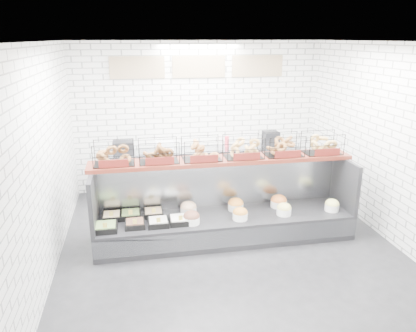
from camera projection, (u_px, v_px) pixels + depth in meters
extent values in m
plane|color=black|center=(229.00, 247.00, 6.18)|extent=(5.50, 5.50, 0.00)
cube|color=white|center=(199.00, 117.00, 8.30)|extent=(5.00, 0.02, 3.00)
cube|color=white|center=(45.00, 162.00, 5.28)|extent=(0.02, 5.50, 3.00)
cube|color=white|center=(390.00, 144.00, 6.17)|extent=(0.02, 5.50, 3.00)
cube|color=white|center=(233.00, 41.00, 5.27)|extent=(5.00, 5.50, 0.02)
cube|color=tan|center=(137.00, 68.00, 7.76)|extent=(1.05, 0.03, 0.42)
cube|color=tan|center=(199.00, 67.00, 7.97)|extent=(1.05, 0.03, 0.42)
cube|color=tan|center=(257.00, 66.00, 8.18)|extent=(1.05, 0.03, 0.42)
cube|color=black|center=(225.00, 226.00, 6.40)|extent=(4.00, 0.90, 0.40)
cube|color=#93969B|center=(232.00, 238.00, 5.99)|extent=(4.00, 0.03, 0.28)
cube|color=#93969B|center=(220.00, 182.00, 6.60)|extent=(4.00, 0.08, 0.80)
cube|color=black|center=(93.00, 200.00, 5.87)|extent=(0.06, 0.90, 0.80)
cube|color=black|center=(344.00, 183.00, 6.57)|extent=(0.06, 0.90, 0.80)
cube|color=black|center=(106.00, 228.00, 5.82)|extent=(0.33, 0.33, 0.08)
cube|color=#6D914A|center=(106.00, 225.00, 5.81)|extent=(0.28, 0.28, 0.04)
cube|color=gold|center=(105.00, 225.00, 5.69)|extent=(0.06, 0.01, 0.08)
cube|color=black|center=(112.00, 217.00, 6.18)|extent=(0.28, 0.28, 0.08)
cube|color=#DABF86|center=(112.00, 215.00, 6.17)|extent=(0.24, 0.24, 0.04)
cube|color=gold|center=(111.00, 214.00, 6.06)|extent=(0.06, 0.01, 0.08)
cube|color=black|center=(135.00, 224.00, 5.93)|extent=(0.29, 0.29, 0.08)
cube|color=brown|center=(135.00, 222.00, 5.92)|extent=(0.24, 0.24, 0.04)
cube|color=gold|center=(135.00, 222.00, 5.81)|extent=(0.06, 0.01, 0.08)
cube|color=black|center=(131.00, 215.00, 6.24)|extent=(0.31, 0.31, 0.08)
cube|color=olive|center=(131.00, 213.00, 6.23)|extent=(0.26, 0.26, 0.04)
cube|color=gold|center=(130.00, 212.00, 6.12)|extent=(0.06, 0.01, 0.08)
cube|color=black|center=(158.00, 223.00, 5.98)|extent=(0.30, 0.30, 0.08)
cube|color=silver|center=(158.00, 220.00, 5.97)|extent=(0.26, 0.26, 0.04)
cube|color=gold|center=(159.00, 220.00, 5.85)|extent=(0.06, 0.01, 0.08)
cube|color=black|center=(153.00, 213.00, 6.30)|extent=(0.30, 0.30, 0.08)
cube|color=tan|center=(153.00, 211.00, 6.29)|extent=(0.25, 0.25, 0.04)
cube|color=gold|center=(154.00, 211.00, 6.18)|extent=(0.06, 0.01, 0.08)
cube|color=black|center=(180.00, 220.00, 6.05)|extent=(0.31, 0.31, 0.08)
cube|color=white|center=(180.00, 218.00, 6.04)|extent=(0.27, 0.27, 0.04)
cube|color=gold|center=(181.00, 218.00, 5.92)|extent=(0.06, 0.01, 0.08)
cylinder|color=white|center=(192.00, 220.00, 6.04)|extent=(0.25, 0.25, 0.11)
ellipsoid|color=brown|center=(191.00, 216.00, 6.02)|extent=(0.25, 0.25, 0.17)
cylinder|color=white|center=(189.00, 210.00, 6.37)|extent=(0.26, 0.26, 0.11)
ellipsoid|color=#DDB388|center=(188.00, 207.00, 6.36)|extent=(0.25, 0.25, 0.18)
cylinder|color=white|center=(240.00, 216.00, 6.17)|extent=(0.23, 0.23, 0.11)
ellipsoid|color=#C27929|center=(240.00, 212.00, 6.15)|extent=(0.23, 0.23, 0.16)
cylinder|color=white|center=(236.00, 207.00, 6.51)|extent=(0.25, 0.25, 0.11)
ellipsoid|color=orange|center=(236.00, 203.00, 6.49)|extent=(0.25, 0.25, 0.17)
cylinder|color=white|center=(284.00, 211.00, 6.33)|extent=(0.23, 0.23, 0.11)
ellipsoid|color=#D6CD6D|center=(284.00, 208.00, 6.32)|extent=(0.23, 0.23, 0.16)
cylinder|color=white|center=(279.00, 204.00, 6.63)|extent=(0.26, 0.26, 0.11)
ellipsoid|color=orange|center=(279.00, 200.00, 6.61)|extent=(0.26, 0.26, 0.18)
cylinder|color=white|center=(332.00, 207.00, 6.49)|extent=(0.23, 0.23, 0.11)
ellipsoid|color=#E8E577|center=(332.00, 204.00, 6.47)|extent=(0.22, 0.22, 0.16)
cube|color=#48160F|center=(223.00, 160.00, 6.30)|extent=(4.10, 0.50, 0.06)
cube|color=black|center=(114.00, 153.00, 5.94)|extent=(0.60, 0.38, 0.34)
cube|color=#53140F|center=(114.00, 164.00, 5.79)|extent=(0.42, 0.02, 0.11)
cube|color=black|center=(159.00, 151.00, 6.06)|extent=(0.60, 0.38, 0.34)
cube|color=#53140F|center=(160.00, 161.00, 5.90)|extent=(0.42, 0.02, 0.11)
cube|color=black|center=(202.00, 149.00, 6.18)|extent=(0.60, 0.38, 0.34)
cube|color=#53140F|center=(204.00, 159.00, 6.02)|extent=(0.42, 0.02, 0.11)
cube|color=black|center=(243.00, 147.00, 6.29)|extent=(0.60, 0.38, 0.34)
cube|color=#53140F|center=(247.00, 156.00, 6.13)|extent=(0.42, 0.02, 0.11)
cube|color=black|center=(284.00, 145.00, 6.41)|extent=(0.60, 0.38, 0.34)
cube|color=#53140F|center=(288.00, 154.00, 6.25)|extent=(0.42, 0.02, 0.11)
cube|color=black|center=(322.00, 143.00, 6.52)|extent=(0.60, 0.38, 0.34)
cube|color=#53140F|center=(327.00, 152.00, 6.37)|extent=(0.42, 0.02, 0.11)
cube|color=#93969B|center=(202.00, 170.00, 8.32)|extent=(4.00, 0.60, 0.90)
cube|color=black|center=(124.00, 147.00, 7.84)|extent=(0.40, 0.30, 0.24)
cube|color=silver|center=(164.00, 146.00, 8.04)|extent=(0.35, 0.28, 0.18)
cylinder|color=#CE3341|center=(227.00, 142.00, 8.32)|extent=(0.09, 0.09, 0.22)
cube|color=black|center=(271.00, 139.00, 8.38)|extent=(0.30, 0.30, 0.30)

